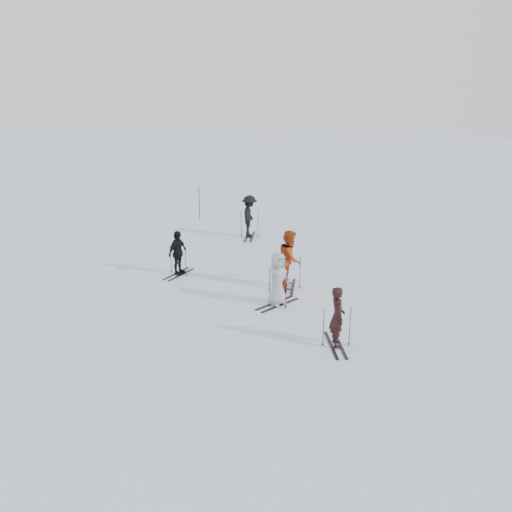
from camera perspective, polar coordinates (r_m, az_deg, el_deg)
The scene contains 12 objects.
ground at distance 16.69m, azimuth -0.55°, elevation -4.34°, with size 120.00×120.00×0.00m, color silver.
skier_near_dark at distance 13.28m, azimuth 9.27°, elevation -6.95°, with size 0.60×0.39×1.64m, color black.
skier_red at distance 16.91m, azimuth 3.89°, elevation -0.44°, with size 0.97×0.76×2.00m, color #AB3713.
skier_grey at distance 15.58m, azimuth 2.49°, elevation -2.71°, with size 0.83×0.54×1.69m, color #A3A8AC.
skier_uphill_left at distance 18.35m, azimuth -8.94°, elevation 0.30°, with size 0.95×0.40×1.63m, color black.
skier_uphill_far at distance 22.82m, azimuth -0.75°, elevation 4.51°, with size 1.24×0.71×1.92m, color black.
skis_near_dark at distance 13.39m, azimuth 9.21°, elevation -7.91°, with size 0.83×1.57×1.15m, color black, non-canonical shape.
skis_red at distance 17.05m, azimuth 3.86°, elevation -1.76°, with size 0.85×1.60×1.17m, color black, non-canonical shape.
skis_grey at distance 15.66m, azimuth 2.48°, elevation -3.51°, with size 0.89×1.68×1.22m, color black, non-canonical shape.
skis_uphill_left at distance 18.43m, azimuth -8.90°, elevation -0.42°, with size 0.83×1.56×1.14m, color black, non-canonical shape.
skis_uphill_far at distance 22.90m, azimuth -0.74°, elevation 3.71°, with size 0.92×1.73×1.26m, color black, non-canonical shape.
piste_marker at distance 26.32m, azimuth -6.50°, elevation 6.07°, with size 0.04×0.04×1.73m, color black.
Camera 1 is at (2.61, -15.16, 6.47)m, focal length 35.00 mm.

